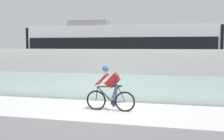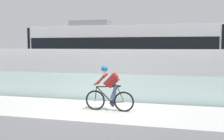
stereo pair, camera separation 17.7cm
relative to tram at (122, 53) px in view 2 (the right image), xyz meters
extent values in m
plane|color=slate|center=(0.65, -6.85, -1.89)|extent=(200.00, 200.00, 0.00)
cube|color=silver|center=(0.65, -6.85, -1.89)|extent=(32.00, 3.20, 0.01)
cube|color=silver|center=(0.65, -5.00, -1.33)|extent=(32.00, 0.05, 1.12)
cube|color=white|center=(0.65, -3.20, -0.82)|extent=(32.00, 0.36, 2.14)
cube|color=#595654|center=(0.65, -0.72, -1.89)|extent=(32.00, 0.08, 0.01)
cube|color=#595654|center=(0.65, 0.72, -1.89)|extent=(32.00, 0.08, 0.01)
cube|color=silver|center=(0.02, 0.00, 0.01)|extent=(11.00, 2.50, 3.10)
cube|color=black|center=(0.02, 0.00, 0.36)|extent=(10.56, 2.54, 1.04)
cube|color=orange|center=(0.02, 0.00, -1.36)|extent=(10.78, 2.53, 0.28)
cube|color=slate|center=(-1.96, 0.00, 1.74)|extent=(2.40, 1.10, 0.36)
cube|color=#232326|center=(-3.50, 0.00, -1.53)|extent=(1.40, 1.88, 0.20)
cylinder|color=black|center=(-3.50, -0.72, -1.59)|extent=(0.60, 0.10, 0.60)
cylinder|color=black|center=(-3.50, 0.72, -1.59)|extent=(0.60, 0.10, 0.60)
cube|color=#232326|center=(3.54, 0.00, -1.53)|extent=(1.40, 1.88, 0.20)
cylinder|color=black|center=(3.54, -0.72, -1.59)|extent=(0.60, 0.10, 0.60)
cylinder|color=black|center=(3.54, 0.72, -1.59)|extent=(0.60, 0.10, 0.60)
cube|color=black|center=(-5.43, 0.00, 0.01)|extent=(0.16, 2.54, 2.94)
cube|color=black|center=(5.47, 0.00, 0.01)|extent=(0.16, 2.54, 2.94)
torus|color=black|center=(0.61, -6.85, -1.53)|extent=(0.72, 0.06, 0.72)
cylinder|color=#99999E|center=(0.61, -6.85, -1.53)|extent=(0.07, 0.10, 0.07)
torus|color=black|center=(1.66, -6.85, -1.53)|extent=(0.72, 0.06, 0.72)
cylinder|color=#99999E|center=(1.66, -6.85, -1.53)|extent=(0.07, 0.10, 0.07)
cylinder|color=black|center=(0.94, -6.85, -1.32)|extent=(0.60, 0.04, 0.58)
cylinder|color=black|center=(1.32, -6.85, -1.30)|extent=(0.22, 0.04, 0.59)
cylinder|color=black|center=(1.03, -6.85, -1.03)|extent=(0.76, 0.04, 0.07)
cylinder|color=black|center=(1.44, -6.85, -1.56)|extent=(0.43, 0.03, 0.09)
cylinder|color=black|center=(1.53, -6.85, -1.27)|extent=(0.27, 0.02, 0.53)
cylinder|color=black|center=(0.63, -6.85, -1.29)|extent=(0.08, 0.03, 0.49)
cube|color=black|center=(1.41, -6.85, -0.99)|extent=(0.24, 0.10, 0.05)
cylinder|color=black|center=(0.66, -6.85, -0.94)|extent=(0.03, 0.58, 0.03)
cylinder|color=#262628|center=(1.23, -6.85, -1.59)|extent=(0.18, 0.02, 0.18)
cube|color=maroon|center=(1.19, -6.85, -0.78)|extent=(0.50, 0.28, 0.51)
cube|color=maroon|center=(1.29, -6.85, -0.87)|extent=(0.38, 0.30, 0.38)
sphere|color=beige|center=(0.95, -6.85, -0.43)|extent=(0.20, 0.20, 0.20)
sphere|color=#195999|center=(0.95, -6.85, -0.40)|extent=(0.23, 0.23, 0.23)
cylinder|color=maroon|center=(0.83, -6.85, -0.77)|extent=(0.44, 0.41, 0.41)
cylinder|color=maroon|center=(0.83, -6.85, -0.77)|extent=(0.44, 0.41, 0.41)
cylinder|color=#384766|center=(1.30, -6.85, -1.35)|extent=(0.29, 0.33, 0.80)
cylinder|color=#384766|center=(1.30, -6.85, -1.21)|extent=(0.29, 0.33, 0.54)
camera|label=1|loc=(3.58, -16.31, 0.40)|focal=45.07mm
camera|label=2|loc=(3.75, -16.26, 0.40)|focal=45.07mm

